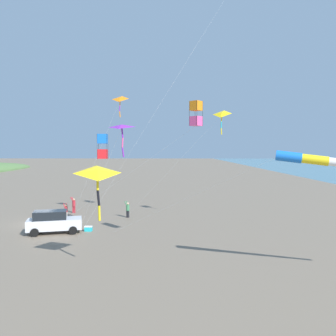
{
  "coord_description": "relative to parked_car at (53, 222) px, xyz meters",
  "views": [
    {
      "loc": [
        13.07,
        -31.76,
        6.7
      ],
      "look_at": [
        12.18,
        -5.35,
        5.44
      ],
      "focal_mm": 37.13,
      "sensor_mm": 36.0,
      "label": 1
    }
  ],
  "objects": [
    {
      "name": "person_child_grey_jacket",
      "position": [
        -1.04,
        6.32,
        -0.14
      ],
      "size": [
        0.53,
        0.53,
        1.5
      ],
      "color": "silver",
      "rests_on": "ground_plane"
    },
    {
      "name": "kite_box_orange_high_right",
      "position": [
        11.42,
        -4.76,
        8.24
      ],
      "size": [
        12.64,
        7.0,
        10.02
      ],
      "color": "orange",
      "rests_on": "ground_plane"
    },
    {
      "name": "kite_box_yellow_midlevel",
      "position": [
        3.65,
        2.14,
        6.18
      ],
      "size": [
        5.72,
        7.34,
        8.21
      ],
      "color": "blue",
      "rests_on": "ground_plane"
    },
    {
      "name": "parked_car",
      "position": [
        0.0,
        0.0,
        0.0
      ],
      "size": [
        4.65,
        3.0,
        1.85
      ],
      "color": "silver",
      "rests_on": "ground_plane"
    },
    {
      "name": "kite_windsock_white_trailing",
      "position": [
        18.14,
        -10.02,
        5.21
      ],
      "size": [
        18.15,
        11.7,
        6.77
      ],
      "color": "blue",
      "rests_on": "ground_plane"
    },
    {
      "name": "kite_delta_rainbow_low_near",
      "position": [
        14.3,
        5.09,
        9.22
      ],
      "size": [
        10.18,
        5.17,
        10.61
      ],
      "color": "yellow",
      "rests_on": "ground_plane"
    },
    {
      "name": "cooler_box",
      "position": [
        2.69,
        0.75,
        -0.74
      ],
      "size": [
        0.62,
        0.42,
        0.42
      ],
      "color": "#1EB7C6",
      "rests_on": "ground_plane"
    },
    {
      "name": "kite_delta_black_fish_shape",
      "position": [
        6.15,
        -2.73,
        7.5
      ],
      "size": [
        5.12,
        3.86,
        8.76
      ],
      "color": "purple",
      "rests_on": "ground_plane"
    },
    {
      "name": "ground_plane",
      "position": [
        -2.71,
        3.87,
        -0.95
      ],
      "size": [
        600.0,
        600.0,
        0.0
      ],
      "primitive_type": "plane",
      "color": "#756654"
    },
    {
      "name": "person_child_green_jacket",
      "position": [
        -1.18,
        9.33,
        -0.01
      ],
      "size": [
        0.55,
        0.44,
        1.74
      ],
      "color": "#B72833",
      "rests_on": "ground_plane"
    },
    {
      "name": "kite_delta_checkered_midright",
      "position": [
        4.55,
        5.82,
        10.78
      ],
      "size": [
        5.98,
        2.11,
        12.14
      ],
      "color": "orange",
      "rests_on": "ground_plane"
    },
    {
      "name": "kite_delta_magenta_far_left",
      "position": [
        5.76,
        -8.63,
        4.5
      ],
      "size": [
        4.05,
        6.63,
        5.95
      ],
      "color": "yellow",
      "rests_on": "ground_plane"
    },
    {
      "name": "person_adult_flyer",
      "position": [
        5.1,
        6.88,
        -0.04
      ],
      "size": [
        0.59,
        0.53,
        1.68
      ],
      "color": "#232328",
      "rests_on": "ground_plane"
    }
  ]
}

